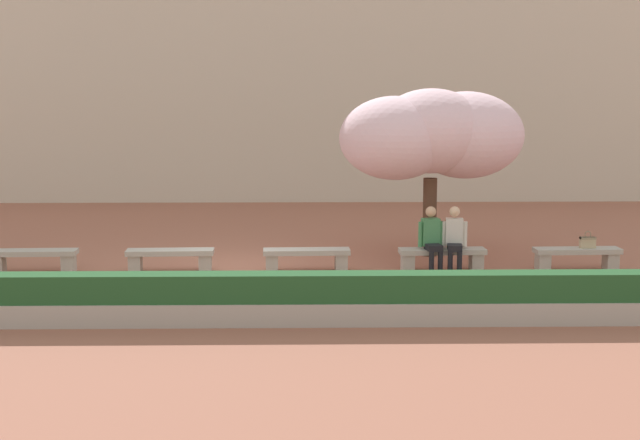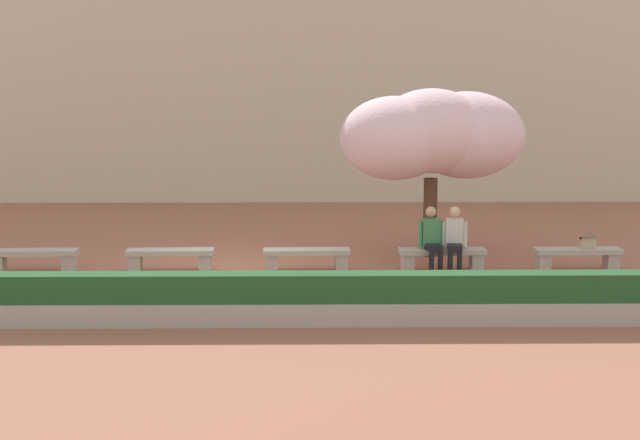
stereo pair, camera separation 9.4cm
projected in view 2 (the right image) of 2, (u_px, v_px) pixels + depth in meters
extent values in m
plane|color=#9E604C|center=(239.00, 271.00, 17.65)|extent=(100.00, 100.00, 0.00)
cube|color=beige|center=(266.00, 28.00, 29.07)|extent=(30.39, 4.00, 10.96)
cube|color=#ADA89E|center=(33.00, 252.00, 17.54)|extent=(1.73, 0.48, 0.10)
cube|color=#ADA89E|center=(69.00, 263.00, 17.61)|extent=(0.25, 0.35, 0.35)
cube|color=#ADA89E|center=(170.00, 252.00, 17.58)|extent=(1.73, 0.48, 0.10)
cube|color=#ADA89E|center=(135.00, 263.00, 17.58)|extent=(0.25, 0.35, 0.35)
cube|color=#ADA89E|center=(205.00, 263.00, 17.64)|extent=(0.25, 0.35, 0.35)
cube|color=#ADA89E|center=(307.00, 251.00, 17.61)|extent=(1.73, 0.48, 0.10)
cube|color=#ADA89E|center=(272.00, 263.00, 17.61)|extent=(0.25, 0.35, 0.35)
cube|color=#ADA89E|center=(341.00, 262.00, 17.68)|extent=(0.25, 0.35, 0.35)
cube|color=#ADA89E|center=(442.00, 251.00, 17.64)|extent=(1.73, 0.48, 0.10)
cube|color=#ADA89E|center=(408.00, 263.00, 17.65)|extent=(0.25, 0.35, 0.35)
cube|color=#ADA89E|center=(476.00, 262.00, 17.71)|extent=(0.25, 0.35, 0.35)
cube|color=#ADA89E|center=(578.00, 251.00, 17.68)|extent=(1.73, 0.48, 0.10)
cube|color=#ADA89E|center=(543.00, 262.00, 17.68)|extent=(0.25, 0.35, 0.35)
cube|color=#ADA89E|center=(611.00, 262.00, 17.75)|extent=(0.25, 0.35, 0.35)
cube|color=black|center=(432.00, 274.00, 17.27)|extent=(0.13, 0.23, 0.06)
cylinder|color=black|center=(431.00, 263.00, 17.30)|extent=(0.10, 0.10, 0.42)
cube|color=black|center=(441.00, 274.00, 17.30)|extent=(0.13, 0.23, 0.06)
cylinder|color=black|center=(440.00, 263.00, 17.33)|extent=(0.10, 0.10, 0.42)
cube|color=black|center=(433.00, 247.00, 17.45)|extent=(0.34, 0.44, 0.12)
cube|color=#428451|center=(431.00, 232.00, 17.62)|extent=(0.37, 0.27, 0.54)
sphere|color=tan|center=(431.00, 212.00, 17.56)|extent=(0.21, 0.21, 0.21)
cylinder|color=#428451|center=(420.00, 234.00, 17.58)|extent=(0.09, 0.09, 0.50)
cylinder|color=#428451|center=(441.00, 234.00, 17.64)|extent=(0.09, 0.09, 0.50)
cube|color=black|center=(450.00, 274.00, 17.30)|extent=(0.12, 0.23, 0.06)
cylinder|color=black|center=(450.00, 263.00, 17.33)|extent=(0.10, 0.10, 0.42)
cube|color=black|center=(459.00, 274.00, 17.28)|extent=(0.12, 0.23, 0.06)
cylinder|color=black|center=(459.00, 263.00, 17.31)|extent=(0.10, 0.10, 0.42)
cube|color=black|center=(455.00, 247.00, 17.45)|extent=(0.32, 0.43, 0.12)
cube|color=silver|center=(454.00, 232.00, 17.63)|extent=(0.36, 0.26, 0.54)
sphere|color=beige|center=(455.00, 212.00, 17.57)|extent=(0.21, 0.21, 0.21)
cylinder|color=silver|center=(444.00, 234.00, 17.64)|extent=(0.09, 0.09, 0.50)
cylinder|color=silver|center=(465.00, 234.00, 17.60)|extent=(0.09, 0.09, 0.50)
cube|color=tan|center=(588.00, 243.00, 17.68)|extent=(0.30, 0.14, 0.22)
cube|color=gray|center=(588.00, 238.00, 17.66)|extent=(0.30, 0.15, 0.04)
torus|color=#807259|center=(588.00, 235.00, 17.66)|extent=(0.14, 0.02, 0.14)
cylinder|color=#513828|center=(430.00, 217.00, 19.15)|extent=(0.30, 0.30, 1.69)
ellipsoid|color=#F4CCDB|center=(432.00, 131.00, 18.87)|extent=(2.39, 2.50, 1.80)
ellipsoid|color=#F4CCDB|center=(395.00, 138.00, 18.76)|extent=(2.35, 2.57, 1.77)
ellipsoid|color=#F4CCDB|center=(466.00, 135.00, 19.18)|extent=(2.50, 2.66, 1.87)
cube|color=#ADA89E|center=(219.00, 313.00, 13.78)|extent=(19.44, 0.50, 0.36)
cube|color=#235128|center=(219.00, 287.00, 13.72)|extent=(19.34, 0.44, 0.44)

